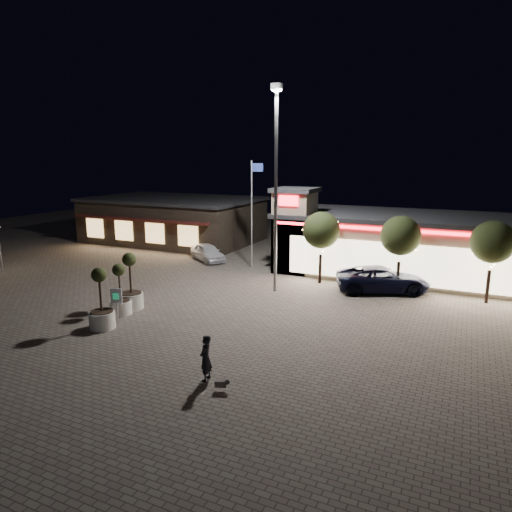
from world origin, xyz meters
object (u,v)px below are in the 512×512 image
at_px(pedestrian, 206,358).
at_px(valet_sign, 116,299).
at_px(pickup_truck, 383,279).
at_px(planter_left, 131,291).
at_px(planter_mid, 101,310).
at_px(white_sedan, 208,252).

height_order(pedestrian, valet_sign, valet_sign).
xyz_separation_m(pickup_truck, pedestrian, (-3.96, -14.68, 0.10)).
bearing_deg(planter_left, pedestrian, -33.87).
relative_size(planter_left, valet_sign, 1.74).
xyz_separation_m(pedestrian, valet_sign, (-7.20, 3.28, 0.38)).
height_order(pedestrian, planter_mid, planter_mid).
relative_size(white_sedan, valet_sign, 2.25).
relative_size(planter_left, planter_mid, 1.03).
xyz_separation_m(pedestrian, planter_mid, (-7.41, 2.44, 0.06)).
distance_m(white_sedan, planter_mid, 15.29).
distance_m(pedestrian, planter_left, 9.75).
xyz_separation_m(planter_mid, valet_sign, (0.22, 0.84, 0.32)).
distance_m(planter_left, planter_mid, 3.07).
bearing_deg(white_sedan, valet_sign, -132.26).
relative_size(pedestrian, planter_mid, 0.58).
bearing_deg(valet_sign, planter_left, 112.71).
xyz_separation_m(white_sedan, planter_left, (2.29, -12.00, 0.28)).
height_order(pedestrian, planter_left, planter_left).
bearing_deg(white_sedan, pedestrian, -114.18).
distance_m(pedestrian, planter_mid, 7.80).
distance_m(white_sedan, valet_sign, 14.52).
distance_m(white_sedan, pedestrian, 20.29).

